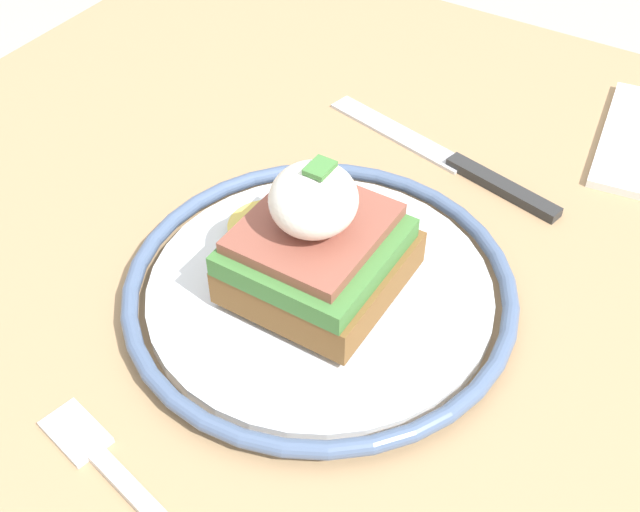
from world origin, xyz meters
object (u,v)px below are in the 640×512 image
Objects in this scene: plate at (320,289)px; sandwich at (316,244)px; knife at (457,163)px; fork at (133,492)px.

sandwich is at bearing 106.54° from plate.
sandwich is 0.61× the size of knife.
plate is 0.16m from fork.
plate is at bearing -3.14° from fork.
sandwich is at bearing 173.86° from knife.
plate is 1.18× the size of knife.
knife is (0.16, -0.02, -0.01)m from plate.
fork is (-0.16, 0.01, -0.04)m from sandwich.
fork is 0.76× the size of knife.
sandwich is 0.81× the size of fork.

